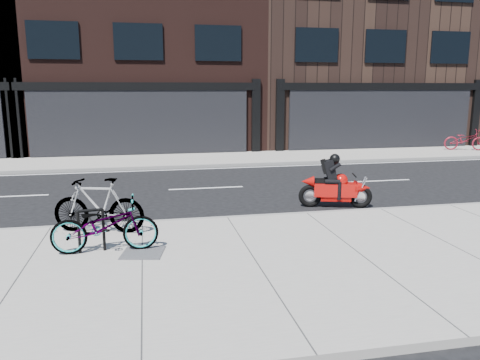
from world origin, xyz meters
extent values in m
plane|color=black|center=(0.00, 0.00, 0.00)|extent=(120.00, 120.00, 0.00)
cube|color=gray|center=(0.00, -5.00, 0.07)|extent=(60.00, 6.00, 0.13)
cube|color=gray|center=(0.00, 7.75, 0.07)|extent=(60.00, 3.50, 0.13)
cube|color=black|center=(-2.00, 14.50, 7.25)|extent=(12.00, 10.00, 14.50)
cube|color=black|center=(10.00, 14.50, 6.25)|extent=(12.00, 10.00, 12.50)
cylinder|color=black|center=(-3.14, -3.88, 0.53)|extent=(0.06, 0.06, 0.81)
cylinder|color=black|center=(-2.70, -3.80, 0.53)|extent=(0.06, 0.06, 0.81)
cylinder|color=black|center=(-2.92, -3.84, 0.94)|extent=(0.45, 0.13, 0.06)
imported|color=gray|center=(-2.67, -3.89, 0.65)|extent=(1.98, 0.71, 1.04)
imported|color=gray|center=(-2.89, -2.60, 0.73)|extent=(2.06, 1.10, 1.19)
torus|color=black|center=(3.75, -1.30, 0.30)|extent=(0.64, 0.30, 0.63)
torus|color=black|center=(2.46, -0.94, 0.30)|extent=(0.64, 0.30, 0.63)
cube|color=#AC0B07|center=(3.10, -1.12, 0.49)|extent=(1.19, 0.65, 0.36)
cone|color=#AC0B07|center=(3.79, -1.31, 0.55)|extent=(0.52, 0.52, 0.42)
sphere|color=#AC0B07|center=(3.23, -1.16, 0.74)|extent=(0.38, 0.38, 0.38)
cube|color=black|center=(2.82, -1.04, 0.72)|extent=(0.57, 0.40, 0.11)
cylinder|color=silver|center=(2.64, -0.81, 0.28)|extent=(0.52, 0.22, 0.09)
cube|color=black|center=(2.95, -1.08, 1.04)|extent=(0.45, 0.43, 0.56)
cube|color=black|center=(2.81, -1.04, 1.12)|extent=(0.29, 0.33, 0.38)
sphere|color=black|center=(3.06, -1.11, 1.33)|extent=(0.27, 0.27, 0.27)
imported|color=maroon|center=(13.73, 7.82, 0.65)|extent=(2.10, 1.35, 1.04)
cube|color=#535355|center=(-1.99, -4.10, 0.14)|extent=(0.89, 0.89, 0.02)
camera|label=1|loc=(-1.86, -12.65, 3.18)|focal=35.00mm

